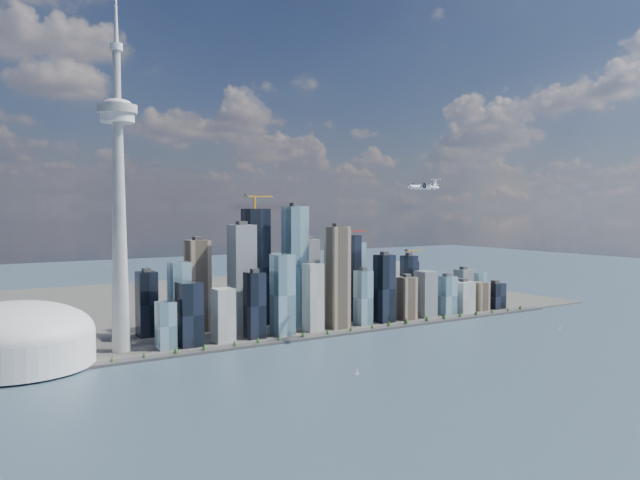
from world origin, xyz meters
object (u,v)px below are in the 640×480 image
dome_stadium (16,339)px  sailboat_east (560,328)px  sailboat_west (357,372)px  needle_tower (119,192)px  airplane (423,187)px

dome_stadium → sailboat_east: size_ratio=23.27×
sailboat_west → sailboat_east: size_ratio=1.20×
needle_tower → airplane: bearing=-22.4°
dome_stadium → sailboat_west: size_ratio=19.45×
needle_tower → sailboat_east: size_ratio=64.04×
airplane → sailboat_east: airplane is taller
sailboat_west → sailboat_east: 477.29m
dome_stadium → airplane: size_ratio=2.85×
sailboat_east → needle_tower: bearing=-175.4°
dome_stadium → sailboat_east: 867.37m
sailboat_west → sailboat_east: (474.51, 51.43, -0.54)m
sailboat_west → needle_tower: bearing=147.1°
dome_stadium → sailboat_east: (838.69, -218.17, -36.68)m
sailboat_east → sailboat_west: bearing=-151.1°
needle_tower → airplane: size_ratio=7.83×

